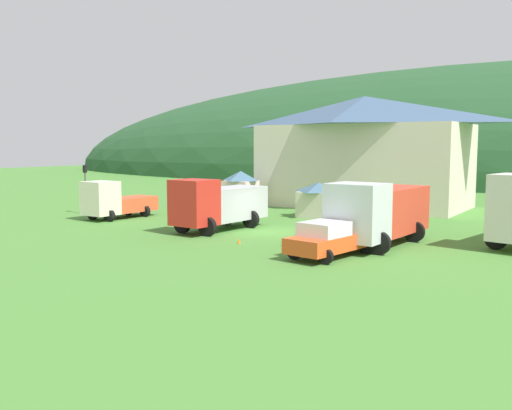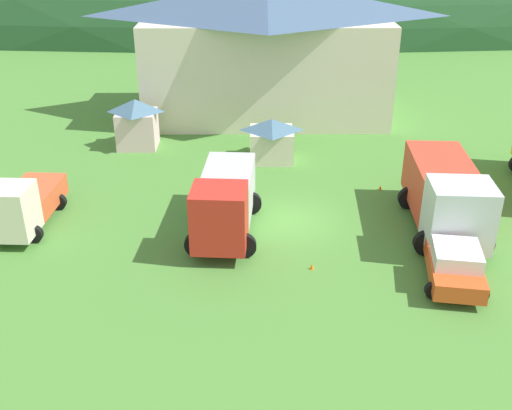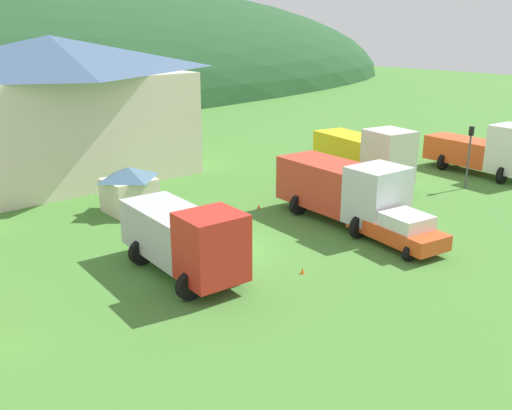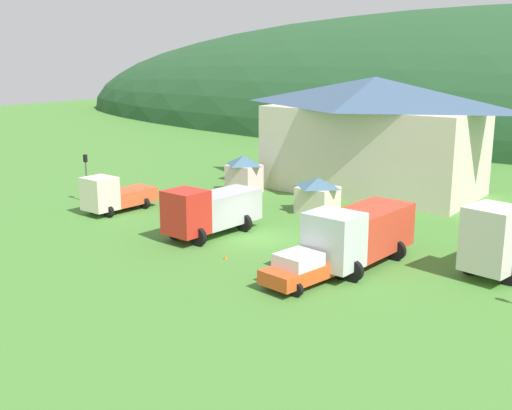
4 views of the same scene
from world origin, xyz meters
name	(u,v)px [view 3 (image 3 of 4)]	position (x,y,z in m)	size (l,w,h in m)	color
ground_plane	(228,248)	(0.00, 0.00, 0.00)	(200.00, 200.00, 0.00)	#477F33
depot_building	(56,108)	(-0.92, 16.32, 4.70)	(17.48, 9.38, 9.12)	beige
play_shed_cream	(129,189)	(-0.75, 7.67, 1.28)	(2.66, 2.50, 2.48)	beige
crane_truck_red	(185,237)	(-3.09, -1.17, 1.64)	(3.33, 6.81, 3.15)	red
tow_truck_silver	(343,187)	(6.82, -0.84, 1.79)	(3.69, 7.38, 3.30)	silver
flatbed_truck_yellow	(366,154)	(13.50, 3.09, 1.90)	(3.86, 7.65, 3.73)	silver
heavy_rig_white	(489,150)	(21.23, -1.07, 1.75)	(3.48, 7.69, 3.60)	white
service_pickup_orange	(398,229)	(6.07, -4.88, 0.83)	(2.86, 5.07, 1.66)	#E54E20
traffic_light_east	(469,151)	(17.28, -1.82, 2.39)	(0.20, 0.32, 3.86)	#4C4C51
traffic_cone_near_pickup	(302,274)	(0.58, -4.20, 0.00)	(0.36, 0.36, 0.52)	orange
traffic_cone_mid_row	(259,209)	(4.85, 3.45, 0.00)	(0.36, 0.36, 0.56)	orange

